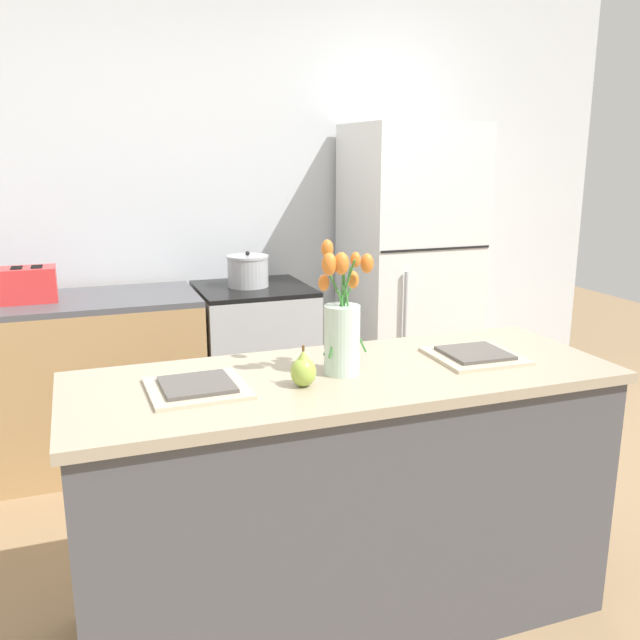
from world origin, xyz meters
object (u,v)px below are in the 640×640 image
plate_setting_left (197,387)px  cooking_pot (248,271)px  plate_setting_right (475,355)px  refrigerator (408,278)px  toaster (28,284)px  stove_range (255,364)px  pear_figurine (303,370)px  flower_vase (342,326)px

plate_setting_left → cooking_pot: bearing=70.7°
plate_setting_right → cooking_pot: 1.67m
refrigerator → toaster: size_ratio=6.32×
refrigerator → toaster: 2.08m
plate_setting_left → toaster: bearing=108.7°
refrigerator → plate_setting_left: (-1.54, -1.60, 0.03)m
stove_range → cooking_pot: 0.53m
stove_range → cooking_pot: size_ratio=3.92×
pear_figurine → plate_setting_left: size_ratio=0.43×
cooking_pot → plate_setting_right: bearing=-75.7°
plate_setting_left → refrigerator: bearing=46.2°
refrigerator → cooking_pot: refrigerator is taller
stove_range → refrigerator: 1.05m
plate_setting_left → plate_setting_right: same height
flower_vase → cooking_pot: bearing=86.7°
pear_figurine → toaster: toaster is taller
stove_range → cooking_pot: (-0.02, 0.01, 0.53)m
refrigerator → plate_setting_left: bearing=-133.8°
plate_setting_left → cooking_pot: 1.71m
flower_vase → plate_setting_right: (0.51, 0.00, -0.15)m
stove_range → pear_figurine: pear_figurine is taller
refrigerator → plate_setting_right: size_ratio=5.88×
toaster → cooking_pot: 1.11m
cooking_pot → stove_range: bearing=-26.2°
pear_figurine → plate_setting_right: 0.67m
refrigerator → toaster: bearing=180.0°
stove_range → plate_setting_right: bearing=-76.4°
plate_setting_right → cooking_pot: size_ratio=1.32×
stove_range → pear_figurine: 1.77m
stove_range → refrigerator: (0.95, 0.00, 0.44)m
flower_vase → cooking_pot: 1.62m
refrigerator → toaster: (-2.08, 0.00, 0.09)m
plate_setting_right → flower_vase: bearing=-179.9°
flower_vase → pear_figurine: flower_vase is taller
flower_vase → refrigerator: bearing=56.4°
refrigerator → pear_figurine: 2.08m
flower_vase → plate_setting_left: flower_vase is taller
pear_figurine → cooking_pot: 1.71m
pear_figurine → cooking_pot: cooking_pot is taller
refrigerator → pear_figurine: refrigerator is taller
plate_setting_left → toaster: toaster is taller
refrigerator → pear_figurine: size_ratio=13.52×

